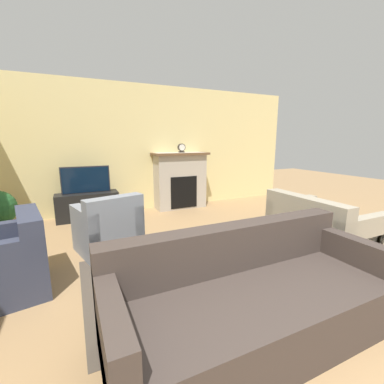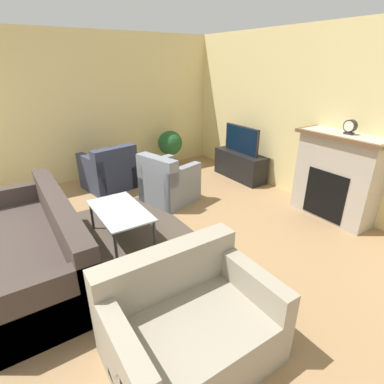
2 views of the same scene
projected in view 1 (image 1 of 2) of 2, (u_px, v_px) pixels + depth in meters
The scene contains 11 objects.
wall_back at pixel (128, 149), 5.48m from camera, with size 8.15×0.06×2.70m.
area_rug at pixel (186, 276), 2.96m from camera, with size 2.22×1.78×0.00m.
fireplace at pixel (180, 179), 5.85m from camera, with size 1.25×0.49×1.26m.
tv_stand at pixel (88, 206), 5.05m from camera, with size 1.15×0.39×0.53m.
tv at pixel (86, 180), 4.94m from camera, with size 0.88×0.06×0.52m.
couch_sectional at pixel (252, 300), 2.04m from camera, with size 2.30×0.92×0.82m.
couch_loveseat at pixel (319, 232), 3.53m from camera, with size 0.91×1.25×0.82m.
armchair_by_window at pixel (5, 266), 2.57m from camera, with size 0.90×0.93×0.82m.
armchair_accent at pixel (109, 230), 3.57m from camera, with size 0.93×0.91×0.82m.
coffee_table at pixel (186, 244), 2.88m from camera, with size 1.02×0.58×0.43m.
mantel_clock at pixel (181, 148), 5.73m from camera, with size 0.17×0.07×0.20m.
Camera 1 is at (-1.12, -0.45, 1.54)m, focal length 24.00 mm.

